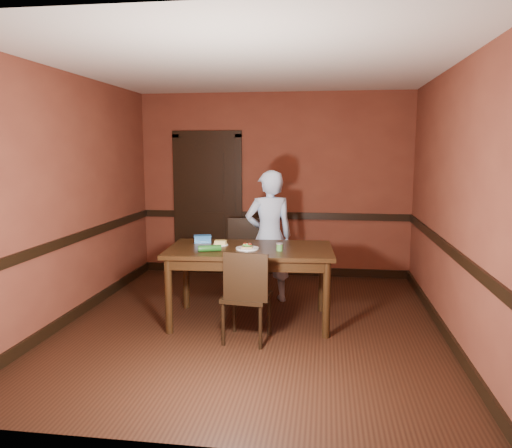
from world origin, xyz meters
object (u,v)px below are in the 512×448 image
(person, at_px, (269,237))
(sandwich_plate, at_px, (247,248))
(sauce_jar, at_px, (280,247))
(dining_table, at_px, (250,285))
(chair_near, at_px, (247,295))
(cheese_saucer, at_px, (221,243))
(food_tub, at_px, (203,239))
(chair_far, at_px, (242,258))

(person, xyz_separation_m, sandwich_plate, (-0.14, -0.86, 0.03))
(sandwich_plate, height_order, sauce_jar, sauce_jar)
(dining_table, relative_size, sauce_jar, 21.68)
(chair_near, height_order, cheese_saucer, chair_near)
(sauce_jar, bearing_deg, person, 103.24)
(chair_near, xyz_separation_m, sauce_jar, (0.28, 0.42, 0.41))
(sauce_jar, xyz_separation_m, food_tub, (-0.91, 0.35, 0.00))
(cheese_saucer, height_order, food_tub, food_tub)
(chair_far, relative_size, person, 0.60)
(chair_near, distance_m, sauce_jar, 0.65)
(chair_near, height_order, person, person)
(dining_table, distance_m, sandwich_plate, 0.44)
(chair_near, bearing_deg, sandwich_plate, -75.48)
(sandwich_plate, distance_m, sauce_jar, 0.35)
(chair_far, height_order, food_tub, chair_far)
(dining_table, relative_size, chair_near, 1.91)
(chair_near, relative_size, person, 0.57)
(person, height_order, food_tub, person)
(person, distance_m, sauce_jar, 0.93)
(chair_far, relative_size, sandwich_plate, 4.05)
(dining_table, xyz_separation_m, cheese_saucer, (-0.35, 0.10, 0.43))
(chair_far, xyz_separation_m, cheese_saucer, (-0.09, -0.87, 0.36))
(sandwich_plate, height_order, food_tub, food_tub)
(chair_near, height_order, sauce_jar, chair_near)
(chair_far, distance_m, person, 0.53)
(chair_near, distance_m, sandwich_plate, 0.61)
(dining_table, distance_m, cheese_saucer, 0.56)
(sandwich_plate, bearing_deg, food_tub, 151.35)
(food_tub, bearing_deg, dining_table, -37.20)
(chair_near, bearing_deg, sauce_jar, -117.50)
(person, relative_size, cheese_saucer, 9.72)
(person, height_order, sauce_jar, person)
(dining_table, bearing_deg, cheese_saucer, 160.41)
(dining_table, height_order, sandwich_plate, sandwich_plate)
(chair_far, xyz_separation_m, chair_near, (0.30, -1.52, -0.03))
(person, bearing_deg, sandwich_plate, 60.51)
(sauce_jar, relative_size, cheese_saucer, 0.49)
(sandwich_plate, distance_m, cheese_saucer, 0.37)
(cheese_saucer, bearing_deg, sauce_jar, -18.32)
(food_tub, bearing_deg, sandwich_plate, -44.61)
(chair_near, bearing_deg, person, -86.69)
(chair_far, distance_m, cheese_saucer, 0.95)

